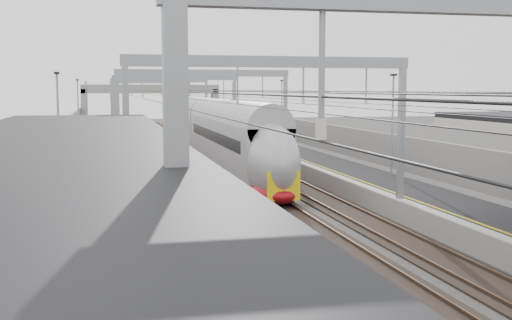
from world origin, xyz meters
TOP-DOWN VIEW (x-y plane):
  - platform_left at (-8.00, 45.00)m, footprint 4.00×120.00m
  - platform_right at (8.00, 45.00)m, footprint 4.00×120.00m
  - tracks at (0.00, 45.00)m, footprint 11.40×140.00m
  - overhead_line at (0.00, 51.62)m, footprint 13.00×140.00m
  - canopy_left at (-8.02, 2.99)m, footprint 4.40×30.00m
  - overbridge at (0.00, 100.00)m, footprint 22.00×2.20m
  - wall_left at (-11.20, 45.00)m, footprint 0.30×120.00m
  - wall_right at (11.20, 45.00)m, footprint 0.30×120.00m
  - train at (1.50, 48.25)m, footprint 2.72×49.59m
  - signal_green at (-5.20, 65.04)m, footprint 0.32×0.32m
  - signal_red_near at (3.20, 73.04)m, footprint 0.32×0.32m
  - signal_red_far at (5.40, 67.31)m, footprint 0.32×0.32m

SIDE VIEW (x-z plane):
  - tracks at x=0.00m, z-range -0.05..0.15m
  - platform_left at x=-8.00m, z-range 0.00..1.00m
  - platform_right at x=8.00m, z-range 0.00..1.00m
  - wall_left at x=-11.20m, z-range 0.00..3.20m
  - wall_right at x=11.20m, z-range 0.00..3.20m
  - train at x=1.50m, z-range -0.04..4.26m
  - signal_green at x=-5.20m, z-range 0.68..4.15m
  - signal_red_near at x=3.20m, z-range 0.68..4.15m
  - signal_red_far at x=5.40m, z-range 0.68..4.15m
  - canopy_left at x=-8.02m, z-range 2.97..7.21m
  - overbridge at x=0.00m, z-range 1.86..8.76m
  - overhead_line at x=0.00m, z-range 2.84..9.44m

